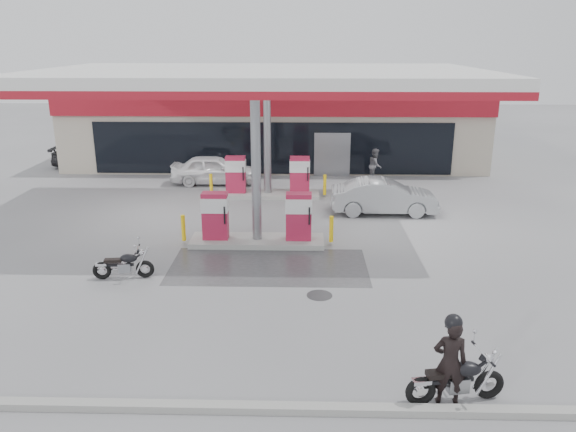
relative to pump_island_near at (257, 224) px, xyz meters
The scene contains 15 objects.
ground 2.12m from the pump_island_near, 90.00° to the right, with size 90.00×90.00×0.00m, color gray.
wet_patch 2.18m from the pump_island_near, 75.96° to the right, with size 6.00×3.00×0.00m, color #4C4C4F.
drain_cover 4.53m from the pump_island_near, 63.43° to the right, with size 0.70×0.70×0.01m, color #38383A.
kerb 9.02m from the pump_island_near, 90.00° to the right, with size 28.00×0.25×0.15m, color gray.
store_building 14.00m from the pump_island_near, 89.98° to the left, with size 22.00×8.22×4.00m.
canopy 5.46m from the pump_island_near, 90.00° to the left, with size 16.00×10.02×5.51m.
pump_island_near is the anchor object (origin of this frame).
pump_island_far 6.00m from the pump_island_near, 90.00° to the left, with size 5.14×1.30×1.78m.
main_motorcycle 9.69m from the pump_island_near, 62.46° to the right, with size 1.97×0.75×1.02m.
biker_main 9.63m from the pump_island_near, 63.57° to the right, with size 0.64×0.42×1.75m, color black.
parked_motorcycle 4.70m from the pump_island_near, 140.34° to the right, with size 1.76×0.67×0.90m.
sedan_white 8.63m from the pump_island_near, 108.25° to the left, with size 1.63×4.04×1.38m, color white.
attendant 10.14m from the pump_island_near, 60.22° to the left, with size 0.79×0.61×1.62m, color #5E5D62.
hatchback_silver 5.96m from the pump_island_near, 37.15° to the left, with size 1.45×4.16×1.37m, color #9DA1A5.
parked_car_left 15.34m from the pump_island_near, 130.70° to the left, with size 1.57×3.86×1.12m, color black.
Camera 1 is at (1.50, -15.85, 6.63)m, focal length 35.00 mm.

